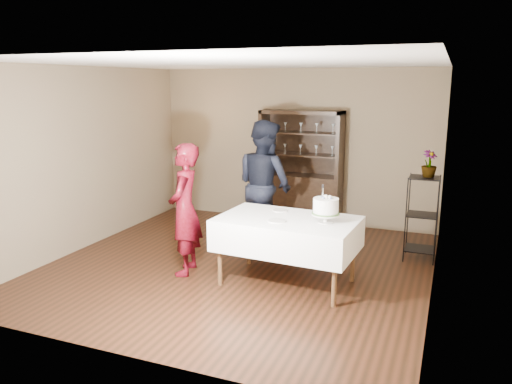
% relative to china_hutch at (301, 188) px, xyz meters
% --- Properties ---
extents(floor, '(5.00, 5.00, 0.00)m').
position_rel_china_hutch_xyz_m(floor, '(-0.20, -2.25, -0.66)').
color(floor, black).
rests_on(floor, ground).
extents(ceiling, '(5.00, 5.00, 0.00)m').
position_rel_china_hutch_xyz_m(ceiling, '(-0.20, -2.25, 2.04)').
color(ceiling, white).
rests_on(ceiling, back_wall).
extents(back_wall, '(5.00, 0.02, 2.70)m').
position_rel_china_hutch_xyz_m(back_wall, '(-0.20, 0.25, 0.69)').
color(back_wall, brown).
rests_on(back_wall, floor).
extents(wall_left, '(0.02, 5.00, 2.70)m').
position_rel_china_hutch_xyz_m(wall_left, '(-2.70, -2.25, 0.69)').
color(wall_left, brown).
rests_on(wall_left, floor).
extents(wall_right, '(0.02, 5.00, 2.70)m').
position_rel_china_hutch_xyz_m(wall_right, '(2.30, -2.25, 0.69)').
color(wall_right, brown).
rests_on(wall_right, floor).
extents(china_hutch, '(1.40, 0.48, 2.00)m').
position_rel_china_hutch_xyz_m(china_hutch, '(0.00, 0.00, 0.00)').
color(china_hutch, black).
rests_on(china_hutch, floor).
extents(plant_etagere, '(0.42, 0.42, 1.20)m').
position_rel_china_hutch_xyz_m(plant_etagere, '(2.08, -1.05, -0.01)').
color(plant_etagere, black).
rests_on(plant_etagere, floor).
extents(cake_table, '(1.74, 1.13, 0.84)m').
position_rel_china_hutch_xyz_m(cake_table, '(0.60, -2.58, -0.02)').
color(cake_table, white).
rests_on(cake_table, floor).
extents(woman, '(0.55, 0.71, 1.71)m').
position_rel_china_hutch_xyz_m(woman, '(-0.75, -2.72, 0.19)').
color(woman, '#38050A').
rests_on(woman, floor).
extents(man, '(1.18, 1.11, 1.93)m').
position_rel_china_hutch_xyz_m(man, '(-0.16, -1.35, 0.30)').
color(man, black).
rests_on(man, floor).
extents(cake, '(0.38, 0.38, 0.46)m').
position_rel_china_hutch_xyz_m(cake, '(1.07, -2.59, 0.36)').
color(cake, white).
rests_on(cake, cake_table).
extents(plate_near, '(0.22, 0.22, 0.01)m').
position_rel_china_hutch_xyz_m(plate_near, '(0.53, -2.76, 0.18)').
color(plate_near, white).
rests_on(plate_near, cake_table).
extents(plate_far, '(0.25, 0.25, 0.01)m').
position_rel_china_hutch_xyz_m(plate_far, '(0.40, -2.28, 0.18)').
color(plate_far, white).
rests_on(plate_far, cake_table).
extents(potted_plant, '(0.29, 0.29, 0.37)m').
position_rel_china_hutch_xyz_m(potted_plant, '(2.12, -1.04, 0.71)').
color(potted_plant, '#3F6831').
rests_on(potted_plant, plant_etagere).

